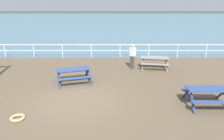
# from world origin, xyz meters

# --- Properties ---
(ground_plane) EXTENTS (30.00, 24.00, 0.20)m
(ground_plane) POSITION_xyz_m (0.00, 0.00, -0.10)
(ground_plane) COLOR brown
(sea_band) EXTENTS (142.00, 90.00, 0.01)m
(sea_band) POSITION_xyz_m (0.00, 52.75, 0.00)
(sea_band) COLOR teal
(sea_band) RESTS_ON ground
(distant_shoreline) EXTENTS (142.00, 6.00, 1.80)m
(distant_shoreline) POSITION_xyz_m (0.00, 95.75, 0.00)
(distant_shoreline) COLOR #4C4C47
(distant_shoreline) RESTS_ON ground
(seaward_railing) EXTENTS (23.07, 0.07, 1.08)m
(seaward_railing) POSITION_xyz_m (-0.00, 7.75, 0.76)
(seaward_railing) COLOR white
(seaward_railing) RESTS_ON ground
(picnic_table_near_left) EXTENTS (1.81, 1.55, 0.80)m
(picnic_table_near_left) POSITION_xyz_m (5.69, -0.59, 0.58)
(picnic_table_near_left) COLOR #334C84
(picnic_table_near_left) RESTS_ON ground
(picnic_table_near_right) EXTENTS (2.02, 1.79, 0.80)m
(picnic_table_near_right) POSITION_xyz_m (4.49, 4.78, 0.58)
(picnic_table_near_right) COLOR gray
(picnic_table_near_right) RESTS_ON ground
(picnic_table_mid_centre) EXTENTS (2.15, 1.95, 0.80)m
(picnic_table_mid_centre) POSITION_xyz_m (-0.43, 2.16, 0.58)
(picnic_table_mid_centre) COLOR #334C84
(picnic_table_mid_centre) RESTS_ON ground
(visitor) EXTENTS (0.43, 0.39, 1.66)m
(visitor) POSITION_xyz_m (3.00, 4.75, 0.95)
(visitor) COLOR #4C4233
(visitor) RESTS_ON ground
(rope_coil) EXTENTS (0.55, 0.55, 0.11)m
(rope_coil) POSITION_xyz_m (-1.87, -1.72, 0.06)
(rope_coil) COLOR tan
(rope_coil) RESTS_ON ground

